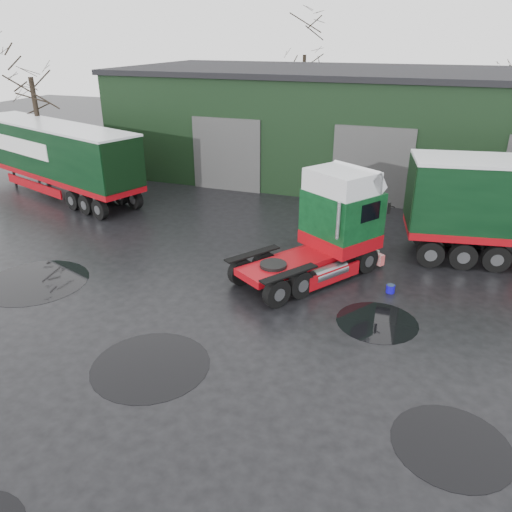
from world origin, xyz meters
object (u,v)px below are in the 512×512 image
Objects in this scene: wash_bucket at (390,289)px; tree_left at (36,108)px; tree_back_a at (304,80)px; warehouse at (388,125)px; hero_tractor at (307,229)px; trailer_left at (55,159)px.

tree_left reaches higher than wash_bucket.
tree_left is 0.89× the size of tree_back_a.
tree_left is at bearing -121.43° from tree_back_a.
tree_left reaches higher than warehouse.
wash_bucket is at bearing 31.61° from hero_tractor.
trailer_left is 1.31× the size of tree_back_a.
warehouse is at bearing -39.20° from trailer_left.
wash_bucket is at bearing -19.68° from tree_left.
hero_tractor is at bearing -93.30° from warehouse.
warehouse is at bearing 97.92° from wash_bucket.
tree_back_a is (-7.11, 25.50, 2.84)m from hero_tractor.
tree_back_a reaches higher than wash_bucket.
tree_left reaches higher than hero_tractor.
hero_tractor is at bearing -90.13° from trailer_left.
tree_back_a is at bearing 111.68° from wash_bucket.
tree_back_a reaches higher than hero_tractor.
wash_bucket is (18.56, -5.57, -1.80)m from trailer_left.
trailer_left reaches higher than hero_tractor.
wash_bucket is at bearing -87.30° from trailer_left.
tree_left is at bearing 160.32° from wash_bucket.
trailer_left is at bearing -112.76° from tree_back_a.
tree_back_a reaches higher than tree_left.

